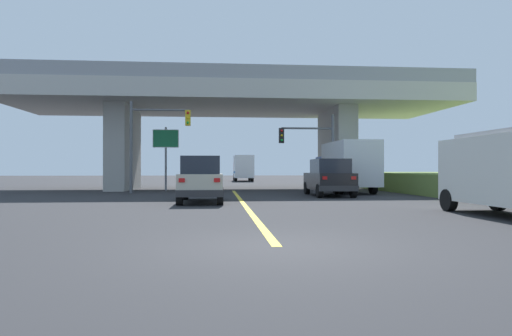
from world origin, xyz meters
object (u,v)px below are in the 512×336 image
Objects in this scene: box_truck at (347,166)px; highway_sign at (166,144)px; traffic_signal_farside at (152,133)px; suv_crossing at (329,178)px; traffic_signal_nearside at (313,144)px; suv_lead at (201,179)px; semi_truck_distant at (243,168)px.

box_truck is 1.71× the size of highway_sign.
highway_sign is at bearing 79.74° from traffic_signal_farside.
traffic_signal_nearside reaches higher than suv_crossing.
suv_lead is 11.97m from box_truck.
traffic_signal_nearside is 0.89× the size of traffic_signal_farside.
suv_lead is 36.86m from semi_truck_distant.
box_truck is 1.31× the size of traffic_signal_farside.
box_truck is 12.37m from traffic_signal_farside.
suv_crossing is 0.63× the size of box_truck.
suv_crossing is at bearing -20.55° from traffic_signal_farside.
highway_sign is 26.63m from semi_truck_distant.
suv_crossing is 4.81m from traffic_signal_nearside.
traffic_signal_nearside is 28.26m from semi_truck_distant.
box_truck is at bearing 41.89° from suv_lead.
suv_crossing is at bearing 31.87° from suv_lead.
traffic_signal_nearside is 10.21m from traffic_signal_farside.
traffic_signal_nearside is at bearing 163.94° from box_truck.
highway_sign is 0.61× the size of semi_truck_distant.
highway_sign is at bearing 104.27° from suv_lead.
box_truck is at bearing -14.15° from highway_sign.
suv_crossing is at bearing -119.12° from box_truck.
traffic_signal_nearside is at bearing 3.03° from traffic_signal_farside.
semi_truck_distant is at bearing 83.80° from suv_lead.
highway_sign reaches higher than suv_crossing.
suv_crossing is 32.53m from semi_truck_distant.
box_truck is (2.09, 3.75, 0.64)m from suv_crossing.
suv_lead is 0.99× the size of suv_crossing.
highway_sign is (-2.78, 10.92, 2.18)m from suv_lead.
highway_sign is (-9.65, 2.36, 0.09)m from traffic_signal_nearside.
suv_lead is at bearing -128.75° from traffic_signal_nearside.
suv_crossing is 11.89m from highway_sign.
traffic_signal_nearside is at bearing 90.00° from suv_crossing.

